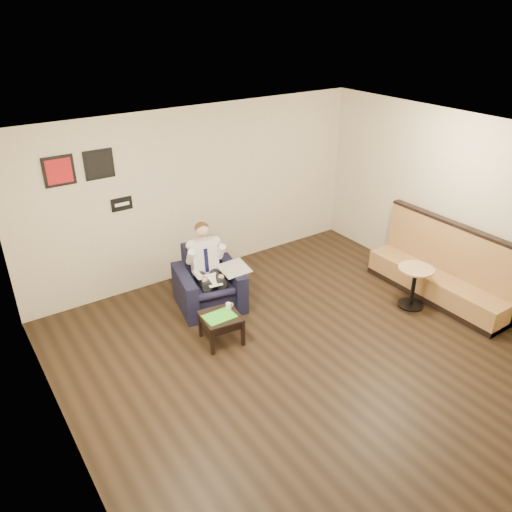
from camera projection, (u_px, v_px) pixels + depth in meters
ground at (313, 359)px, 6.56m from camera, size 6.00×6.00×0.00m
wall_back at (199, 193)px, 8.13m from camera, size 6.00×0.02×2.80m
wall_left at (61, 355)px, 4.42m from camera, size 0.02×6.00×2.80m
wall_right at (473, 212)px, 7.42m from camera, size 0.02×6.00×2.80m
ceiling at (327, 149)px, 5.28m from camera, size 6.00×6.00×0.02m
seating_sign at (122, 204)px, 7.42m from camera, size 0.32×0.02×0.20m
art_print_left at (59, 171)px, 6.73m from camera, size 0.42×0.03×0.42m
art_print_right at (99, 164)px, 7.00m from camera, size 0.42×0.03×0.42m
armchair at (209, 279)px, 7.52m from camera, size 1.10×1.10×0.90m
seated_man at (211, 273)px, 7.35m from camera, size 0.76×0.98×1.23m
lap_papers at (213, 280)px, 7.30m from camera, size 0.24×0.32×0.01m
newspaper at (234, 268)px, 7.50m from camera, size 0.46×0.54×0.01m
side_table at (221, 328)px, 6.82m from camera, size 0.57×0.57×0.41m
green_folder at (219, 316)px, 6.70m from camera, size 0.41×0.29×0.01m
coffee_mug at (229, 306)px, 6.86m from camera, size 0.08×0.08×0.09m
smartphone at (220, 309)px, 6.86m from camera, size 0.14×0.10×0.01m
banquette at (440, 263)px, 7.66m from camera, size 0.56×2.35×1.20m
cafe_table at (413, 287)px, 7.56m from camera, size 0.70×0.70×0.66m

